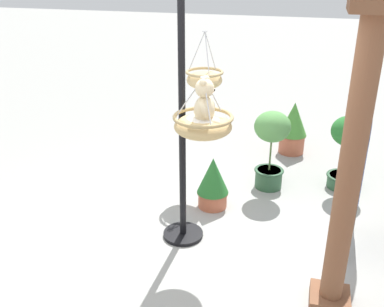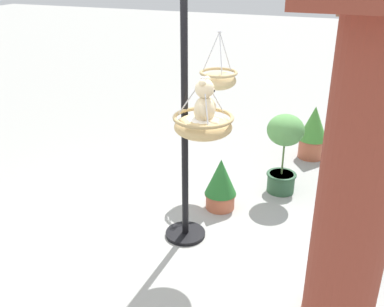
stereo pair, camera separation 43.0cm
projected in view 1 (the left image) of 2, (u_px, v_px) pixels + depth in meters
ground_plane at (185, 248)px, 4.75m from camera, size 40.00×40.00×0.00m
display_pole_central at (183, 170)px, 4.63m from camera, size 0.44×0.44×2.57m
hanging_basket_with_teddy at (203, 125)px, 4.20m from camera, size 0.58×0.58×0.58m
teddy_bear at (206, 105)px, 4.12m from camera, size 0.31×0.29×0.45m
hanging_basket_left_high at (204, 79)px, 5.66m from camera, size 0.48×0.48×0.72m
greenhouse_pillar_far_back at (349, 179)px, 3.47m from camera, size 0.37×0.37×2.61m
potted_plant_fern_front at (271, 143)px, 5.75m from camera, size 0.47×0.47×1.06m
potted_plant_bushy_green at (293, 127)px, 6.89m from camera, size 0.43×0.43×0.82m
potted_plant_small_succulent at (213, 183)px, 5.41m from camera, size 0.39×0.39×0.65m
potted_plant_conical_shrub at (347, 146)px, 5.76m from camera, size 0.46×0.46×1.00m
display_sign_board at (356, 169)px, 4.47m from camera, size 0.65×0.25×1.52m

